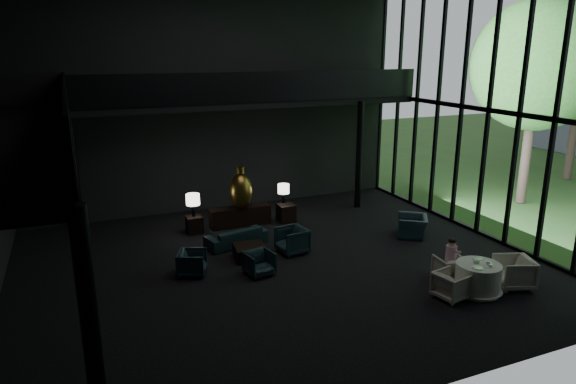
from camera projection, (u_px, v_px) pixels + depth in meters
name	position (u px, v px, depth m)	size (l,w,h in m)	color
floor	(281.00, 266.00, 14.25)	(14.00, 12.00, 0.02)	black
wall_back	(217.00, 101.00, 18.49)	(14.00, 0.04, 8.00)	black
wall_front	(427.00, 172.00, 7.85)	(14.00, 0.04, 8.00)	black
curtain_wall	(489.00, 110.00, 15.78)	(0.20, 12.00, 8.00)	black
mezzanine_left	(19.00, 137.00, 10.91)	(2.00, 12.00, 0.25)	black
mezzanine_back	(253.00, 103.00, 17.98)	(12.00, 2.00, 0.25)	black
railing_left	(67.00, 107.00, 11.12)	(0.06, 12.00, 1.00)	black
railing_back	(262.00, 87.00, 16.93)	(12.00, 0.06, 1.00)	black
column_sw	(93.00, 349.00, 6.77)	(0.24, 0.24, 4.00)	black
column_nw	(75.00, 169.00, 16.88)	(0.24, 0.24, 4.00)	black
column_ne	(359.00, 155.00, 19.06)	(0.24, 0.24, 4.00)	black
tree_near	(538.00, 65.00, 18.75)	(4.80, 4.80, 7.65)	#382D23
console	(240.00, 216.00, 17.42)	(2.07, 0.47, 0.66)	black
bronze_urn	(241.00, 191.00, 17.05)	(0.77, 0.77, 1.43)	#9F6530
side_table_left	(194.00, 225.00, 16.76)	(0.50, 0.50, 0.55)	black
table_lamp_left	(193.00, 200.00, 16.58)	(0.45, 0.45, 0.75)	black
side_table_right	(286.00, 213.00, 17.85)	(0.56, 0.56, 0.61)	black
table_lamp_right	(283.00, 190.00, 17.83)	(0.40, 0.40, 0.67)	black
sofa	(236.00, 235.00, 15.69)	(1.73, 0.51, 0.68)	#14252E
lounge_armchair_west	(192.00, 263.00, 13.62)	(0.67, 0.63, 0.69)	#1C2C30
lounge_armchair_east	(292.00, 238.00, 15.07)	(0.87, 0.82, 0.90)	black
lounge_armchair_south	(259.00, 263.00, 13.63)	(0.63, 0.59, 0.65)	black
window_armchair	(413.00, 223.00, 16.42)	(0.97, 0.63, 0.85)	black
coffee_table	(250.00, 252.00, 14.71)	(0.87, 0.87, 0.39)	black
dining_table	(477.00, 280.00, 12.63)	(1.23, 1.23, 0.75)	white
dining_chair_north	(450.00, 268.00, 13.33)	(0.63, 0.59, 0.65)	silver
dining_chair_east	(514.00, 269.00, 12.88)	(0.93, 0.87, 0.96)	beige
dining_chair_west	(451.00, 285.00, 12.33)	(0.68, 0.64, 0.70)	beige
child	(451.00, 250.00, 13.42)	(0.29, 0.29, 0.61)	#C28FA7
plate_a	(478.00, 268.00, 12.29)	(0.25, 0.25, 0.02)	white
plate_b	(478.00, 258.00, 12.84)	(0.24, 0.24, 0.02)	white
saucer	(489.00, 264.00, 12.49)	(0.16, 0.16, 0.01)	white
coffee_cup	(488.00, 262.00, 12.55)	(0.09, 0.09, 0.06)	white
cereal_bowl	(476.00, 261.00, 12.60)	(0.17, 0.17, 0.08)	white
cream_pot	(491.00, 266.00, 12.33)	(0.06, 0.06, 0.07)	#99999E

